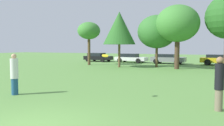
{
  "coord_description": "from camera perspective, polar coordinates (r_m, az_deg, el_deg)",
  "views": [
    {
      "loc": [
        4.62,
        -4.61,
        2.22
      ],
      "look_at": [
        0.38,
        4.57,
        1.49
      ],
      "focal_mm": 37.65,
      "sensor_mm": 36.0,
      "label": 1
    }
  ],
  "objects": [
    {
      "name": "tree_2",
      "position": [
        25.21,
        10.86,
        7.47
      ],
      "size": [
        4.05,
        4.05,
        5.47
      ],
      "color": "brown",
      "rests_on": "ground"
    },
    {
      "name": "tree_0",
      "position": [
        27.82,
        -5.64,
        7.71
      ],
      "size": [
        2.67,
        2.67,
        5.03
      ],
      "color": "brown",
      "rests_on": "ground"
    },
    {
      "name": "person_thrower",
      "position": [
        11.56,
        -22.63,
        -2.49
      ],
      "size": [
        0.35,
        0.35,
        1.88
      ],
      "rotation": [
        0.0,
        0.0,
        0.11
      ],
      "color": "navy",
      "rests_on": "ground"
    },
    {
      "name": "parked_car_yellow",
      "position": [
        29.97,
        24.86,
        0.81
      ],
      "size": [
        4.6,
        2.21,
        1.24
      ],
      "rotation": [
        0.0,
        0.0,
        -0.05
      ],
      "color": "gold",
      "rests_on": "ground"
    },
    {
      "name": "parked_car_black",
      "position": [
        33.97,
        -3.48,
        1.47
      ],
      "size": [
        4.03,
        2.18,
        1.24
      ],
      "rotation": [
        0.0,
        0.0,
        -0.05
      ],
      "color": "black",
      "rests_on": "ground"
    },
    {
      "name": "parked_car_white",
      "position": [
        32.08,
        4.52,
        1.28
      ],
      "size": [
        4.43,
        2.05,
        1.2
      ],
      "rotation": [
        0.0,
        0.0,
        -0.05
      ],
      "color": "silver",
      "rests_on": "ground"
    },
    {
      "name": "parked_car_grey",
      "position": [
        30.32,
        13.33,
        1.05
      ],
      "size": [
        4.28,
        2.17,
        1.22
      ],
      "rotation": [
        0.0,
        0.0,
        -0.05
      ],
      "color": "slate",
      "rests_on": "ground"
    },
    {
      "name": "frisbee",
      "position": [
        9.59,
        -1.69,
        1.79
      ],
      "size": [
        0.28,
        0.26,
        0.15
      ],
      "color": "yellow"
    },
    {
      "name": "tree_1",
      "position": [
        24.77,
        1.78,
        8.46
      ],
      "size": [
        3.41,
        3.41,
        5.81
      ],
      "color": "brown",
      "rests_on": "ground"
    },
    {
      "name": "tree_3",
      "position": [
        23.63,
        15.64,
        9.15
      ],
      "size": [
        4.12,
        4.12,
        6.16
      ],
      "color": "#473323",
      "rests_on": "ground"
    },
    {
      "name": "person_catcher",
      "position": [
        8.81,
        24.6,
        -4.44
      ],
      "size": [
        0.3,
        0.3,
        1.86
      ],
      "rotation": [
        0.0,
        0.0,
        -3.03
      ],
      "color": "#726651",
      "rests_on": "ground"
    }
  ]
}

